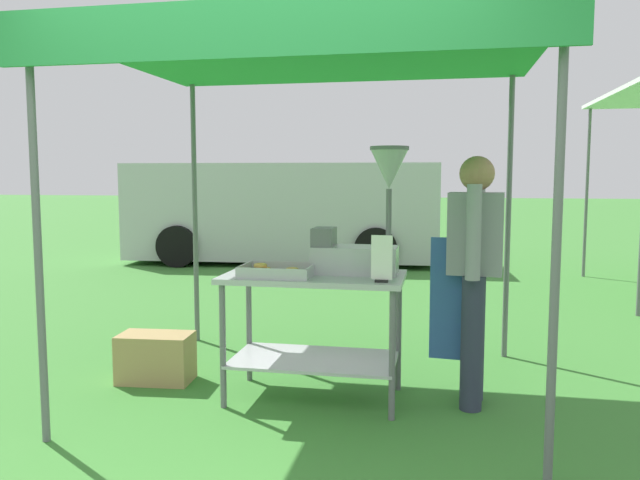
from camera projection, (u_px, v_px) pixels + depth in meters
ground_plane at (374, 281)px, 8.91m from camera, size 70.00×70.00×0.00m
stall_canopy at (317, 59)px, 4.08m from camera, size 2.89×2.42×2.33m
donut_cart at (314, 308)px, 4.15m from camera, size 1.18×0.65×0.84m
donut_tray at (276, 272)px, 4.05m from camera, size 0.46×0.33×0.07m
donut_fryer at (364, 228)px, 4.13m from camera, size 0.63×0.28×0.83m
menu_sign at (382, 262)px, 3.81m from camera, size 0.13×0.05×0.29m
vendor at (474, 267)px, 4.01m from camera, size 0.46×0.54×1.61m
supply_crate at (156, 358)px, 4.54m from camera, size 0.54×0.34×0.35m
van_silver at (286, 211)px, 10.93m from camera, size 5.33×2.37×1.69m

